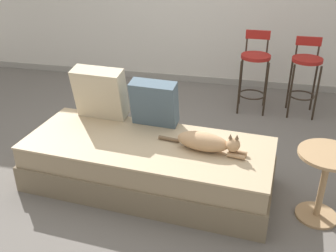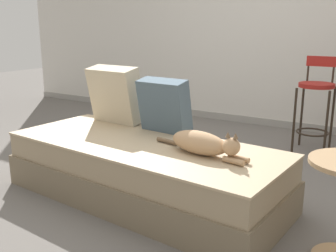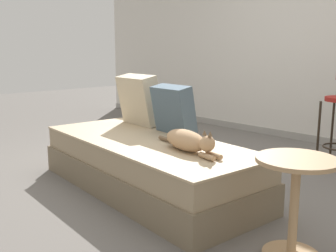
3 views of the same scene
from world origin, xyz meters
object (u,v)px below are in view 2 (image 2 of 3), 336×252
at_px(throw_pillow_corner, 115,95).
at_px(bar_stool_near_window, 316,98).
at_px(couch, 143,170).
at_px(throw_pillow_middle, 164,105).
at_px(cat, 203,143).

relative_size(throw_pillow_corner, bar_stool_near_window, 0.51).
xyz_separation_m(couch, throw_pillow_corner, (-0.54, 0.37, 0.45)).
bearing_deg(bar_stool_near_window, throw_pillow_middle, -119.14).
bearing_deg(throw_pillow_corner, throw_pillow_middle, -4.75).
distance_m(throw_pillow_corner, cat, 1.11).
bearing_deg(couch, throw_pillow_corner, 145.50).
xyz_separation_m(couch, cat, (0.49, -0.02, 0.28)).
distance_m(couch, bar_stool_near_window, 2.02).
height_order(throw_pillow_corner, bar_stool_near_window, bar_stool_near_window).
height_order(couch, bar_stool_near_window, bar_stool_near_window).
relative_size(throw_pillow_middle, bar_stool_near_window, 0.45).
bearing_deg(cat, couch, 177.65).
height_order(cat, bar_stool_near_window, bar_stool_near_window).
relative_size(couch, cat, 2.90).
height_order(throw_pillow_corner, throw_pillow_middle, throw_pillow_corner).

